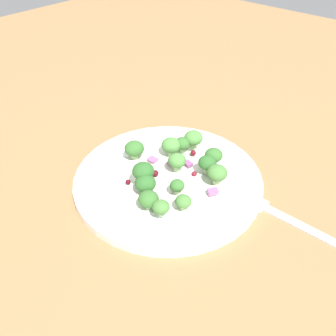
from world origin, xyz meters
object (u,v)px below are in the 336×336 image
broccoli_floret_0 (182,144)px  broccoli_floret_2 (177,161)px  fork (298,223)px  plate (168,178)px  broccoli_floret_1 (207,163)px

broccoli_floret_0 → broccoli_floret_2: bearing=-60.2°
broccoli_floret_2 → fork: bearing=10.7°
plate → broccoli_floret_2: (0.32, 1.50, 2.37)cm
broccoli_floret_2 → broccoli_floret_0: bearing=119.8°
broccoli_floret_2 → fork: broccoli_floret_2 is taller
broccoli_floret_0 → broccoli_floret_1: broccoli_floret_1 is taller
broccoli_floret_0 → plate: bearing=-70.5°
broccoli_floret_1 → fork: size_ratio=0.14×
broccoli_floret_1 → fork: (13.59, 0.85, -3.01)cm
plate → fork: size_ratio=1.40×
broccoli_floret_1 → fork: broccoli_floret_1 is taller
plate → broccoli_floret_0: (-1.91, 5.39, 2.20)cm
plate → broccoli_floret_2: bearing=77.9°
broccoli_floret_0 → broccoli_floret_2: (2.23, -3.89, 0.17)cm
broccoli_floret_0 → broccoli_floret_1: bearing=-15.1°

